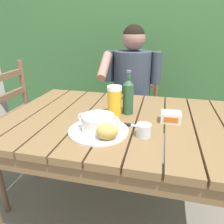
{
  "coord_description": "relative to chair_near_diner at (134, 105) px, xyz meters",
  "views": [
    {
      "loc": [
        0.19,
        -1.08,
        1.2
      ],
      "look_at": [
        -0.04,
        -0.09,
        0.79
      ],
      "focal_mm": 34.05,
      "sensor_mm": 36.0,
      "label": 1
    }
  ],
  "objects": [
    {
      "name": "person_eating",
      "position": [
        -0.0,
        -0.2,
        0.24
      ],
      "size": [
        0.48,
        0.47,
        1.22
      ],
      "color": "#353F4C",
      "rests_on": "ground_plane"
    },
    {
      "name": "serving_plate",
      "position": [
        -0.03,
        -1.08,
        0.25
      ],
      "size": [
        0.29,
        0.29,
        0.01
      ],
      "color": "white",
      "rests_on": "dining_table"
    },
    {
      "name": "dining_table",
      "position": [
        0.06,
        -0.89,
        0.15
      ],
      "size": [
        1.35,
        0.9,
        0.72
      ],
      "color": "brown",
      "rests_on": "ground_plane"
    },
    {
      "name": "beer_glass",
      "position": [
        0.0,
        -0.86,
        0.33
      ],
      "size": [
        0.08,
        0.08,
        0.17
      ],
      "color": "gold",
      "rests_on": "dining_table"
    },
    {
      "name": "bread_roll",
      "position": [
        0.04,
        -1.16,
        0.29
      ],
      "size": [
        0.12,
        0.11,
        0.07
      ],
      "color": "tan",
      "rests_on": "serving_plate"
    },
    {
      "name": "hedge_backdrop",
      "position": [
        0.12,
        0.74,
        0.72
      ],
      "size": [
        3.77,
        0.87,
        2.65
      ],
      "color": "#3B6B38",
      "rests_on": "ground_plane"
    },
    {
      "name": "water_glass_small",
      "position": [
        0.19,
        -1.08,
        0.27
      ],
      "size": [
        0.07,
        0.07,
        0.06
      ],
      "color": "silver",
      "rests_on": "dining_table"
    },
    {
      "name": "soup_bowl",
      "position": [
        -0.03,
        -1.08,
        0.29
      ],
      "size": [
        0.21,
        0.16,
        0.08
      ],
      "color": "white",
      "rests_on": "serving_plate"
    },
    {
      "name": "beer_bottle",
      "position": [
        0.07,
        -0.81,
        0.35
      ],
      "size": [
        0.06,
        0.06,
        0.26
      ],
      "color": "#2A5332",
      "rests_on": "dining_table"
    },
    {
      "name": "butter_tub",
      "position": [
        0.32,
        -0.88,
        0.27
      ],
      "size": [
        0.1,
        0.08,
        0.06
      ],
      "color": "white",
      "rests_on": "dining_table"
    },
    {
      "name": "ground_plane",
      "position": [
        0.06,
        -0.89,
        -0.48
      ],
      "size": [
        10.0,
        10.0,
        0.0
      ],
      "primitive_type": "plane",
      "color": "slate"
    },
    {
      "name": "table_knife",
      "position": [
        0.11,
        -0.98,
        0.25
      ],
      "size": [
        0.14,
        0.02,
        0.01
      ],
      "color": "silver",
      "rests_on": "dining_table"
    },
    {
      "name": "chair_near_diner",
      "position": [
        0.0,
        0.0,
        0.0
      ],
      "size": [
        0.44,
        0.43,
        0.99
      ],
      "color": "brown",
      "rests_on": "ground_plane"
    }
  ]
}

